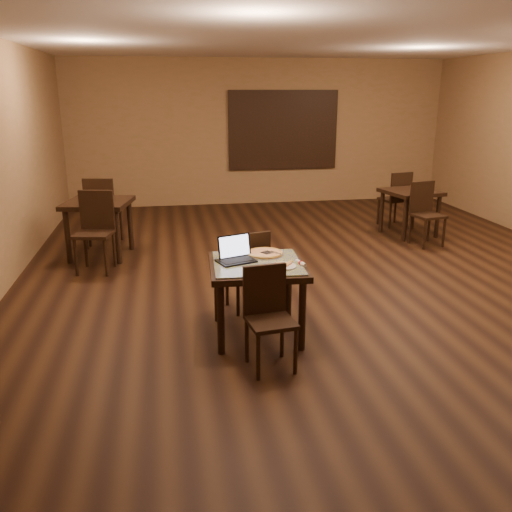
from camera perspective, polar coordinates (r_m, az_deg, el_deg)
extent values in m
plane|color=black|center=(7.23, 7.24, -2.17)|extent=(10.00, 10.00, 0.00)
cube|color=#926C4A|center=(11.73, 0.38, 12.84)|extent=(8.00, 0.02, 3.00)
cube|color=silver|center=(6.86, 8.24, 22.22)|extent=(8.00, 10.00, 0.02)
cube|color=#26648D|center=(11.80, 2.86, 13.09)|extent=(2.20, 0.04, 1.50)
cube|color=black|center=(11.77, 2.89, 13.08)|extent=(2.34, 0.02, 1.64)
cylinder|color=black|center=(5.02, -3.72, -6.58)|extent=(0.07, 0.07, 0.71)
cylinder|color=black|center=(5.72, -4.09, -3.54)|extent=(0.07, 0.07, 0.71)
cylinder|color=black|center=(5.10, 4.88, -6.19)|extent=(0.07, 0.07, 0.71)
cylinder|color=black|center=(5.80, 3.45, -3.25)|extent=(0.07, 0.07, 0.71)
cube|color=black|center=(5.27, 0.13, -1.12)|extent=(0.97, 0.97, 0.06)
cube|color=#1B1EB4|center=(5.26, 0.13, -0.76)|extent=(0.89, 0.89, 0.02)
cylinder|color=black|center=(4.64, 0.24, -10.62)|extent=(0.04, 0.04, 0.42)
cylinder|color=black|center=(4.92, -0.97, -8.88)|extent=(0.04, 0.04, 0.42)
cylinder|color=black|center=(4.74, 4.18, -10.02)|extent=(0.04, 0.04, 0.42)
cylinder|color=black|center=(5.02, 2.75, -8.37)|extent=(0.04, 0.04, 0.42)
cube|color=black|center=(4.73, 1.57, -6.96)|extent=(0.44, 0.44, 0.04)
cube|color=black|center=(4.79, 0.90, -3.48)|extent=(0.39, 0.09, 0.45)
cylinder|color=black|center=(6.30, -0.13, -2.89)|extent=(0.04, 0.04, 0.43)
cylinder|color=black|center=(6.01, 1.15, -3.92)|extent=(0.04, 0.04, 0.43)
cylinder|color=black|center=(6.18, -3.06, -3.32)|extent=(0.04, 0.04, 0.43)
cylinder|color=black|center=(5.88, -1.90, -4.39)|extent=(0.04, 0.04, 0.43)
cube|color=black|center=(6.01, -1.00, -1.54)|extent=(0.48, 0.48, 0.04)
cube|color=black|center=(5.78, -0.33, 0.26)|extent=(0.40, 0.13, 0.46)
cube|color=black|center=(5.27, -2.10, -0.52)|extent=(0.41, 0.35, 0.02)
cube|color=black|center=(5.36, -2.29, 1.04)|extent=(0.35, 0.17, 0.23)
cube|color=silver|center=(5.35, -2.28, 1.06)|extent=(0.31, 0.15, 0.20)
cylinder|color=white|center=(5.13, 2.90, -1.07)|extent=(0.24, 0.24, 0.01)
cylinder|color=silver|center=(5.50, 0.94, 0.18)|extent=(0.39, 0.39, 0.01)
cylinder|color=#FAEAA6|center=(5.50, 0.94, 0.31)|extent=(0.35, 0.35, 0.02)
torus|color=gold|center=(5.50, 0.94, 0.35)|extent=(0.36, 0.36, 0.02)
cube|color=silver|center=(5.48, 1.19, 0.36)|extent=(0.23, 0.28, 0.01)
cylinder|color=white|center=(5.20, 4.74, -0.72)|extent=(0.08, 0.16, 0.03)
cylinder|color=red|center=(5.20, 4.74, -0.72)|extent=(0.04, 0.04, 0.04)
cylinder|color=black|center=(9.08, 15.40, 3.72)|extent=(0.07, 0.07, 0.73)
cylinder|color=black|center=(9.60, 13.09, 4.59)|extent=(0.07, 0.07, 0.73)
cylinder|color=black|center=(9.48, 18.58, 3.98)|extent=(0.07, 0.07, 0.73)
cylinder|color=black|center=(9.98, 16.21, 4.82)|extent=(0.07, 0.07, 0.73)
cube|color=black|center=(9.46, 16.00, 6.49)|extent=(0.97, 0.97, 0.06)
cylinder|color=black|center=(8.73, 17.32, 2.13)|extent=(0.04, 0.04, 0.46)
cylinder|color=black|center=(9.01, 15.89, 2.70)|extent=(0.04, 0.04, 0.46)
cylinder|color=black|center=(8.96, 19.17, 2.32)|extent=(0.04, 0.04, 0.46)
cylinder|color=black|center=(9.23, 17.71, 2.88)|extent=(0.04, 0.04, 0.46)
cube|color=black|center=(8.92, 17.67, 4.07)|extent=(0.51, 0.51, 0.04)
cube|color=black|center=(9.02, 17.05, 5.98)|extent=(0.43, 0.13, 0.49)
cylinder|color=black|center=(10.40, 14.44, 4.68)|extent=(0.04, 0.04, 0.46)
cylinder|color=black|center=(10.11, 15.64, 4.24)|extent=(0.04, 0.04, 0.46)
cylinder|color=black|center=(10.19, 12.75, 4.55)|extent=(0.04, 0.04, 0.46)
cylinder|color=black|center=(9.90, 13.93, 4.11)|extent=(0.04, 0.04, 0.46)
cube|color=black|center=(10.10, 14.29, 5.79)|extent=(0.51, 0.51, 0.04)
cube|color=black|center=(9.90, 15.05, 7.07)|extent=(0.43, 0.13, 0.49)
cylinder|color=black|center=(8.08, -19.22, 1.98)|extent=(0.08, 0.08, 0.79)
cylinder|color=black|center=(8.72, -17.62, 3.20)|extent=(0.08, 0.08, 0.79)
cylinder|color=black|center=(7.85, -14.37, 1.99)|extent=(0.08, 0.08, 0.79)
cylinder|color=black|center=(8.52, -13.10, 3.24)|extent=(0.08, 0.08, 0.79)
cube|color=black|center=(8.20, -16.31, 5.37)|extent=(1.04, 1.04, 0.07)
cylinder|color=black|center=(7.52, -18.44, -0.18)|extent=(0.04, 0.04, 0.50)
cylinder|color=black|center=(7.88, -17.48, 0.68)|extent=(0.04, 0.04, 0.50)
cylinder|color=black|center=(7.39, -15.53, -0.21)|extent=(0.04, 0.04, 0.50)
cylinder|color=black|center=(7.75, -14.69, 0.67)|extent=(0.04, 0.04, 0.50)
cube|color=black|center=(7.56, -16.71, 2.22)|extent=(0.55, 0.55, 0.04)
cube|color=black|center=(7.69, -16.42, 4.71)|extent=(0.47, 0.13, 0.53)
cylinder|color=black|center=(9.14, -13.99, 3.18)|extent=(0.04, 0.04, 0.50)
cylinder|color=black|center=(8.77, -14.67, 2.55)|extent=(0.04, 0.04, 0.50)
cylinder|color=black|center=(9.26, -16.38, 3.17)|extent=(0.04, 0.04, 0.50)
cylinder|color=black|center=(8.89, -17.14, 2.54)|extent=(0.04, 0.04, 0.50)
cube|color=black|center=(8.96, -15.68, 4.55)|extent=(0.55, 0.55, 0.04)
cube|color=black|center=(8.70, -16.23, 6.10)|extent=(0.47, 0.13, 0.53)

